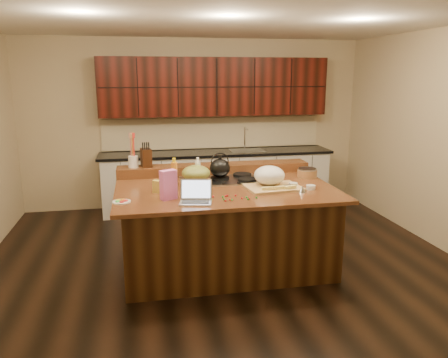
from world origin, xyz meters
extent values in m
cube|color=black|center=(0.00, 0.00, -0.01)|extent=(5.50, 5.00, 0.01)
cube|color=silver|center=(0.00, 0.00, 2.71)|extent=(5.50, 5.00, 0.01)
cube|color=tan|center=(0.00, 2.50, 1.35)|extent=(5.50, 0.01, 2.70)
cube|color=tan|center=(0.00, -2.50, 1.35)|extent=(5.50, 0.01, 2.70)
cube|color=tan|center=(2.75, 0.00, 1.35)|extent=(0.01, 5.00, 2.70)
cube|color=black|center=(0.00, 0.00, 0.44)|extent=(2.22, 1.42, 0.88)
cube|color=black|center=(0.00, 0.00, 0.90)|extent=(2.40, 1.60, 0.04)
cube|color=black|center=(0.00, 0.70, 0.98)|extent=(2.40, 0.30, 0.12)
cube|color=gray|center=(0.00, 0.30, 0.93)|extent=(0.92, 0.52, 0.02)
cylinder|color=black|center=(-0.30, 0.43, 0.95)|extent=(0.22, 0.22, 0.03)
cylinder|color=black|center=(0.30, 0.43, 0.95)|extent=(0.22, 0.22, 0.03)
cylinder|color=black|center=(-0.30, 0.17, 0.95)|extent=(0.22, 0.22, 0.03)
cylinder|color=black|center=(0.30, 0.17, 0.95)|extent=(0.22, 0.22, 0.03)
cylinder|color=black|center=(0.00, 0.30, 0.95)|extent=(0.22, 0.22, 0.03)
cube|color=silver|center=(0.30, 2.17, 0.45)|extent=(3.60, 0.62, 0.90)
cube|color=black|center=(0.30, 2.17, 0.92)|extent=(3.70, 0.66, 0.04)
cube|color=gray|center=(0.80, 2.17, 0.94)|extent=(0.55, 0.42, 0.01)
cylinder|color=gray|center=(0.80, 2.35, 1.12)|extent=(0.02, 0.02, 0.36)
cube|color=black|center=(0.30, 2.32, 1.95)|extent=(3.60, 0.34, 0.90)
cube|color=tan|center=(0.30, 2.48, 1.20)|extent=(3.60, 0.03, 0.50)
ellipsoid|color=black|center=(0.00, 0.30, 1.07)|extent=(0.26, 0.26, 0.22)
ellipsoid|color=olive|center=(-0.30, 0.17, 1.05)|extent=(0.42, 0.42, 0.18)
cube|color=#B7B7BC|center=(-0.40, -0.56, 0.93)|extent=(0.35, 0.27, 0.01)
cube|color=black|center=(-0.40, -0.56, 0.94)|extent=(0.28, 0.18, 0.00)
cube|color=#B7B7BC|center=(-0.38, -0.46, 1.04)|extent=(0.32, 0.13, 0.20)
cube|color=silver|center=(-0.38, -0.46, 1.04)|extent=(0.28, 0.10, 0.17)
cylinder|color=orange|center=(-0.54, 0.16, 1.06)|extent=(0.08, 0.08, 0.27)
cylinder|color=silver|center=(-0.27, 0.24, 1.04)|extent=(0.08, 0.08, 0.25)
cube|color=tan|center=(0.51, -0.17, 0.93)|extent=(0.63, 0.49, 0.03)
ellipsoid|color=white|center=(0.49, -0.09, 1.05)|extent=(0.34, 0.34, 0.21)
cube|color=#EDD872|center=(0.40, -0.31, 0.96)|extent=(0.13, 0.03, 0.03)
cube|color=#EDD872|center=(0.53, -0.31, 0.96)|extent=(0.13, 0.03, 0.03)
cube|color=#EDD872|center=(0.66, -0.31, 0.96)|extent=(0.13, 0.03, 0.03)
cylinder|color=gray|center=(0.64, -0.19, 0.95)|extent=(0.23, 0.09, 0.01)
cylinder|color=white|center=(0.90, -0.28, 0.94)|extent=(0.12, 0.12, 0.04)
cylinder|color=white|center=(0.75, -0.13, 0.94)|extent=(0.12, 0.12, 0.04)
cylinder|color=white|center=(0.64, 0.42, 0.94)|extent=(0.11, 0.11, 0.04)
cylinder|color=#996B3F|center=(1.08, 0.29, 0.97)|extent=(0.24, 0.24, 0.09)
cone|color=silver|center=(0.76, -0.38, 0.96)|extent=(0.09, 0.09, 0.07)
cube|color=#DC67B9|center=(-0.65, -0.37, 1.07)|extent=(0.18, 0.15, 0.30)
cylinder|color=white|center=(-1.11, -0.39, 0.93)|extent=(0.24, 0.24, 0.01)
cube|color=gold|center=(-0.74, -0.09, 0.99)|extent=(0.11, 0.10, 0.13)
cylinder|color=white|center=(-0.99, 0.70, 1.11)|extent=(0.13, 0.13, 0.14)
cube|color=black|center=(-0.84, 0.70, 1.15)|extent=(0.14, 0.20, 0.22)
ellipsoid|color=red|center=(-0.05, -0.53, 0.93)|extent=(0.02, 0.02, 0.02)
ellipsoid|color=#198C26|center=(0.13, -0.55, 0.93)|extent=(0.02, 0.02, 0.02)
ellipsoid|color=red|center=(-0.07, -0.39, 0.93)|extent=(0.02, 0.02, 0.02)
ellipsoid|color=#198C26|center=(-0.04, -0.54, 0.93)|extent=(0.02, 0.02, 0.02)
ellipsoid|color=red|center=(-0.20, -0.39, 0.93)|extent=(0.02, 0.02, 0.02)
ellipsoid|color=#198C26|center=(0.23, -0.51, 0.93)|extent=(0.02, 0.02, 0.02)
ellipsoid|color=red|center=(0.08, -0.51, 0.93)|extent=(0.02, 0.02, 0.02)
ellipsoid|color=#198C26|center=(-0.11, -0.52, 0.93)|extent=(0.02, 0.02, 0.02)
ellipsoid|color=red|center=(-0.11, -0.56, 0.93)|extent=(0.02, 0.02, 0.02)
ellipsoid|color=#198C26|center=(0.13, -0.48, 0.93)|extent=(0.02, 0.02, 0.02)
ellipsoid|color=red|center=(0.03, -0.39, 0.93)|extent=(0.02, 0.02, 0.02)
ellipsoid|color=#198C26|center=(-0.11, -0.42, 0.93)|extent=(0.02, 0.02, 0.02)
ellipsoid|color=red|center=(0.14, -0.53, 0.93)|extent=(0.02, 0.02, 0.02)
ellipsoid|color=#198C26|center=(-0.24, -0.50, 0.93)|extent=(0.02, 0.02, 0.02)
ellipsoid|color=red|center=(-0.05, -0.38, 0.93)|extent=(0.02, 0.02, 0.02)
camera|label=1|loc=(-0.92, -4.61, 2.14)|focal=35.00mm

